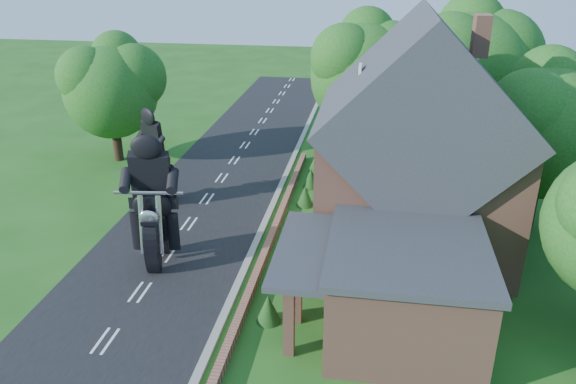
# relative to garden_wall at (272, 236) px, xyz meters

# --- Properties ---
(ground) EXTENTS (120.00, 120.00, 0.00)m
(ground) POSITION_rel_garden_wall_xyz_m (-4.30, -5.00, -0.20)
(ground) COLOR #1C5016
(ground) RESTS_ON ground
(road) EXTENTS (7.00, 80.00, 0.02)m
(road) POSITION_rel_garden_wall_xyz_m (-4.30, -5.00, -0.19)
(road) COLOR black
(road) RESTS_ON ground
(kerb) EXTENTS (0.30, 80.00, 0.12)m
(kerb) POSITION_rel_garden_wall_xyz_m (-0.65, -5.00, -0.14)
(kerb) COLOR gray
(kerb) RESTS_ON ground
(garden_wall) EXTENTS (0.30, 22.00, 0.40)m
(garden_wall) POSITION_rel_garden_wall_xyz_m (0.00, 0.00, 0.00)
(garden_wall) COLOR #9B644F
(garden_wall) RESTS_ON ground
(house) EXTENTS (9.54, 8.64, 10.24)m
(house) POSITION_rel_garden_wall_xyz_m (6.19, 1.00, 4.14)
(house) COLOR #9B644F
(house) RESTS_ON ground
(annex) EXTENTS (7.05, 5.94, 3.44)m
(annex) POSITION_rel_garden_wall_xyz_m (5.57, -5.80, 1.57)
(annex) COLOR #9B644F
(annex) RESTS_ON ground
(tree_house_right) EXTENTS (6.51, 6.00, 8.40)m
(tree_house_right) POSITION_rel_garden_wall_xyz_m (12.35, 3.62, 4.99)
(tree_house_right) COLOR black
(tree_house_right) RESTS_ON ground
(tree_behind_house) EXTENTS (7.81, 7.20, 10.08)m
(tree_behind_house) POSITION_rel_garden_wall_xyz_m (9.88, 11.14, 6.03)
(tree_behind_house) COLOR black
(tree_behind_house) RESTS_ON ground
(tree_behind_left) EXTENTS (6.94, 6.40, 9.16)m
(tree_behind_left) POSITION_rel_garden_wall_xyz_m (3.86, 12.13, 5.53)
(tree_behind_left) COLOR black
(tree_behind_left) RESTS_ON ground
(tree_far_road) EXTENTS (6.08, 5.60, 7.84)m
(tree_far_road) POSITION_rel_garden_wall_xyz_m (-11.16, 9.11, 4.64)
(tree_far_road) COLOR black
(tree_far_road) RESTS_ON ground
(shrub_a) EXTENTS (0.90, 0.90, 1.10)m
(shrub_a) POSITION_rel_garden_wall_xyz_m (1.00, -6.00, 0.35)
(shrub_a) COLOR #143A12
(shrub_a) RESTS_ON ground
(shrub_b) EXTENTS (0.90, 0.90, 1.10)m
(shrub_b) POSITION_rel_garden_wall_xyz_m (1.00, -3.50, 0.35)
(shrub_b) COLOR #143A12
(shrub_b) RESTS_ON ground
(shrub_c) EXTENTS (0.90, 0.90, 1.10)m
(shrub_c) POSITION_rel_garden_wall_xyz_m (1.00, -1.00, 0.35)
(shrub_c) COLOR #143A12
(shrub_c) RESTS_ON ground
(shrub_d) EXTENTS (0.90, 0.90, 1.10)m
(shrub_d) POSITION_rel_garden_wall_xyz_m (1.00, 4.00, 0.35)
(shrub_d) COLOR #143A12
(shrub_d) RESTS_ON ground
(shrub_e) EXTENTS (0.90, 0.90, 1.10)m
(shrub_e) POSITION_rel_garden_wall_xyz_m (1.00, 6.50, 0.35)
(shrub_e) COLOR #143A12
(shrub_e) RESTS_ON ground
(shrub_f) EXTENTS (0.90, 0.90, 1.10)m
(shrub_f) POSITION_rel_garden_wall_xyz_m (1.00, 9.00, 0.35)
(shrub_f) COLOR #143A12
(shrub_f) RESTS_ON ground
(motorcycle_lead) EXTENTS (0.70, 1.90, 1.73)m
(motorcycle_lead) POSITION_rel_garden_wall_xyz_m (-4.35, -2.75, 0.66)
(motorcycle_lead) COLOR black
(motorcycle_lead) RESTS_ON ground
(motorcycle_follow) EXTENTS (1.27, 1.62, 1.55)m
(motorcycle_follow) POSITION_rel_garden_wall_xyz_m (-6.61, 3.10, 0.57)
(motorcycle_follow) COLOR black
(motorcycle_follow) RESTS_ON ground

